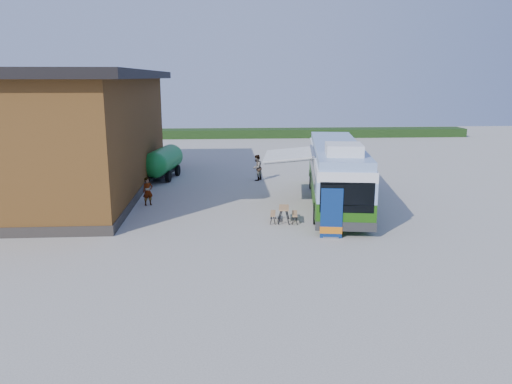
{
  "coord_description": "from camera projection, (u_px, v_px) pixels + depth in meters",
  "views": [
    {
      "loc": [
        -1.35,
        -22.1,
        7.08
      ],
      "look_at": [
        0.22,
        2.48,
        1.4
      ],
      "focal_mm": 35.0,
      "sensor_mm": 36.0,
      "label": 1
    }
  ],
  "objects": [
    {
      "name": "barn",
      "position": [
        79.0,
        134.0,
        31.43
      ],
      "size": [
        9.6,
        21.2,
        7.5
      ],
      "color": "brown",
      "rests_on": "ground"
    },
    {
      "name": "awning",
      "position": [
        292.0,
        154.0,
        28.03
      ],
      "size": [
        3.35,
        4.75,
        0.53
      ],
      "rotation": [
        0.0,
        0.0,
        -0.14
      ],
      "color": "white",
      "rests_on": "ground"
    },
    {
      "name": "hedge",
      "position": [
        301.0,
        133.0,
        60.51
      ],
      "size": [
        40.0,
        3.0,
        1.0
      ],
      "primitive_type": "cube",
      "color": "#264419",
      "rests_on": "ground"
    },
    {
      "name": "slurry_tanker",
      "position": [
        163.0,
        161.0,
        35.44
      ],
      "size": [
        2.46,
        5.9,
        2.2
      ],
      "rotation": [
        0.0,
        0.0,
        -0.18
      ],
      "color": "#178331",
      "rests_on": "ground"
    },
    {
      "name": "person_b",
      "position": [
        257.0,
        168.0,
        34.89
      ],
      "size": [
        1.04,
        1.11,
        1.81
      ],
      "primitive_type": "imported",
      "rotation": [
        0.0,
        0.0,
        -2.1
      ],
      "color": "#999999",
      "rests_on": "ground"
    },
    {
      "name": "bus",
      "position": [
        336.0,
        171.0,
        28.21
      ],
      "size": [
        4.56,
        13.17,
        3.97
      ],
      "rotation": [
        0.0,
        0.0,
        -0.14
      ],
      "color": "#2F6A11",
      "rests_on": "ground"
    },
    {
      "name": "ground",
      "position": [
        255.0,
        233.0,
        23.17
      ],
      "size": [
        100.0,
        100.0,
        0.0
      ],
      "primitive_type": "plane",
      "color": "#BCB7AD",
      "rests_on": "ground"
    },
    {
      "name": "picnic_table",
      "position": [
        284.0,
        211.0,
        24.88
      ],
      "size": [
        1.46,
        1.33,
        0.76
      ],
      "rotation": [
        0.0,
        0.0,
        -0.12
      ],
      "color": "tan",
      "rests_on": "ground"
    },
    {
      "name": "banner",
      "position": [
        331.0,
        218.0,
        22.27
      ],
      "size": [
        1.0,
        0.28,
        2.3
      ],
      "rotation": [
        0.0,
        0.0,
        -0.14
      ],
      "color": "navy",
      "rests_on": "ground"
    },
    {
      "name": "person_a",
      "position": [
        148.0,
        191.0,
        28.13
      ],
      "size": [
        0.69,
        0.61,
        1.59
      ],
      "primitive_type": "imported",
      "rotation": [
        0.0,
        0.0,
        0.49
      ],
      "color": "#999999",
      "rests_on": "ground"
    }
  ]
}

